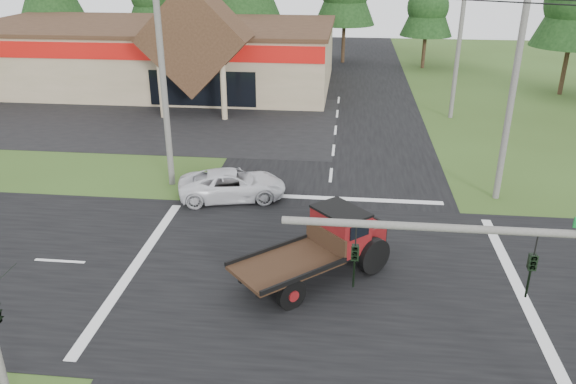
# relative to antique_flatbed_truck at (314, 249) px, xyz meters

# --- Properties ---
(ground) EXTENTS (120.00, 120.00, 0.00)m
(ground) POSITION_rel_antique_flatbed_truck_xyz_m (0.23, 0.16, -1.24)
(ground) COLOR #304619
(ground) RESTS_ON ground
(road_ns) EXTENTS (12.00, 120.00, 0.02)m
(road_ns) POSITION_rel_antique_flatbed_truck_xyz_m (0.23, 0.16, -1.23)
(road_ns) COLOR black
(road_ns) RESTS_ON ground
(road_ew) EXTENTS (120.00, 12.00, 0.02)m
(road_ew) POSITION_rel_antique_flatbed_truck_xyz_m (0.23, 0.16, -1.23)
(road_ew) COLOR black
(road_ew) RESTS_ON ground
(parking_apron) EXTENTS (28.00, 14.00, 0.02)m
(parking_apron) POSITION_rel_antique_flatbed_truck_xyz_m (-13.77, 19.16, -1.23)
(parking_apron) COLOR black
(parking_apron) RESTS_ON ground
(cvs_building) EXTENTS (30.40, 18.20, 9.19)m
(cvs_building) POSITION_rel_antique_flatbed_truck_xyz_m (-15.47, 29.73, 1.53)
(cvs_building) COLOR gray
(cvs_building) RESTS_ON ground
(utility_pole_nw) EXTENTS (2.00, 0.30, 10.50)m
(utility_pole_nw) POSITION_rel_antique_flatbed_truck_xyz_m (-7.77, 8.16, 4.14)
(utility_pole_nw) COLOR #595651
(utility_pole_nw) RESTS_ON ground
(utility_pole_ne) EXTENTS (2.00, 0.30, 11.50)m
(utility_pole_ne) POSITION_rel_antique_flatbed_truck_xyz_m (8.23, 8.16, 4.64)
(utility_pole_ne) COLOR #595651
(utility_pole_ne) RESTS_ON ground
(utility_pole_n) EXTENTS (2.00, 0.30, 11.20)m
(utility_pole_n) POSITION_rel_antique_flatbed_truck_xyz_m (8.23, 22.16, 4.49)
(utility_pole_n) COLOR #595651
(utility_pole_n) RESTS_ON ground
(tree_row_e) EXTENTS (5.04, 5.04, 9.09)m
(tree_row_e) POSITION_rel_antique_flatbed_truck_xyz_m (8.23, 40.16, 4.79)
(tree_row_e) COLOR #332316
(tree_row_e) RESTS_ON ground
(antique_flatbed_truck) EXTENTS (5.94, 5.69, 2.49)m
(antique_flatbed_truck) POSITION_rel_antique_flatbed_truck_xyz_m (0.00, 0.00, 0.00)
(antique_flatbed_truck) COLOR #560C10
(antique_flatbed_truck) RESTS_ON ground
(white_pickup) EXTENTS (5.44, 3.40, 1.40)m
(white_pickup) POSITION_rel_antique_flatbed_truck_xyz_m (-4.34, 6.74, -0.54)
(white_pickup) COLOR silver
(white_pickup) RESTS_ON ground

